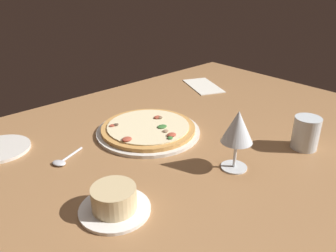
{
  "coord_description": "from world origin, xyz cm",
  "views": [
    {
      "loc": [
        68.32,
        65.85,
        52.41
      ],
      "look_at": [
        3.8,
        -5.18,
        7.0
      ],
      "focal_mm": 36.26,
      "sensor_mm": 36.0,
      "label": 1
    }
  ],
  "objects": [
    {
      "name": "side_plate",
      "position": [
        46.57,
        -30.45,
        4.45
      ],
      "size": [
        16.77,
        16.77,
        0.9
      ],
      "primitive_type": "cylinder",
      "color": "silver",
      "rests_on": "dining_table"
    },
    {
      "name": "dining_table",
      "position": [
        0.0,
        0.0,
        2.0
      ],
      "size": [
        150.0,
        110.0,
        4.0
      ],
      "primitive_type": "cube",
      "color": "#996B42",
      "rests_on": "ground"
    },
    {
      "name": "paper_menu",
      "position": [
        -39.83,
        -29.9,
        4.15
      ],
      "size": [
        19.11,
        24.37,
        0.3
      ],
      "primitive_type": "cube",
      "rotation": [
        0.0,
        0.0,
        -0.41
      ],
      "color": "silver",
      "rests_on": "dining_table"
    },
    {
      "name": "ramekin_on_saucer",
      "position": [
        37.22,
        14.38,
        6.54
      ],
      "size": [
        15.72,
        15.72,
        5.99
      ],
      "color": "white",
      "rests_on": "dining_table"
    },
    {
      "name": "pizza_main",
      "position": [
        7.61,
        -10.32,
        5.22
      ],
      "size": [
        32.92,
        32.92,
        3.37
      ],
      "color": "silver",
      "rests_on": "dining_table"
    },
    {
      "name": "wine_glass_far",
      "position": [
        4.01,
        21.0,
        15.55
      ],
      "size": [
        8.22,
        8.22,
        16.33
      ],
      "color": "silver",
      "rests_on": "dining_table"
    },
    {
      "name": "spoon",
      "position": [
        36.29,
        -12.1,
        4.46
      ],
      "size": [
        10.97,
        6.34,
        1.0
      ],
      "color": "silver",
      "rests_on": "dining_table"
    },
    {
      "name": "water_glass",
      "position": [
        -19.95,
        27.88,
        8.13
      ],
      "size": [
        7.54,
        7.54,
        9.61
      ],
      "color": "silver",
      "rests_on": "dining_table"
    }
  ]
}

